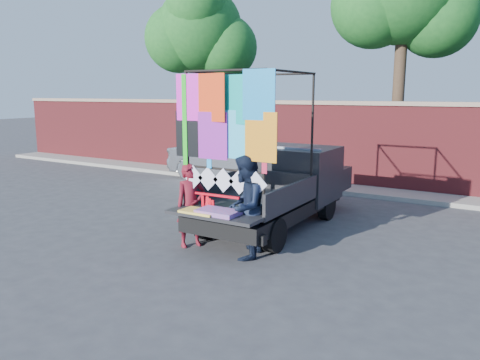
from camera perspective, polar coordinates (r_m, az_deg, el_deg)
The scene contains 9 objects.
ground at distance 8.64m, azimuth -1.55°, elevation -8.68°, with size 90.00×90.00×0.00m, color #38383A.
brick_wall at distance 14.62m, azimuth 13.51°, elevation 4.31°, with size 30.00×0.45×2.61m.
curb at distance 14.15m, azimuth 12.41°, elevation -1.04°, with size 30.00×1.20×0.12m, color gray.
tree_left at distance 18.66m, azimuth -5.00°, elevation 17.52°, with size 4.20×3.30×7.05m.
pickup_truck at distance 10.49m, azimuth 5.62°, elevation -0.63°, with size 2.05×5.15×3.24m.
sedan at distance 15.17m, azimuth -1.45°, elevation 2.45°, with size 1.49×4.28×1.41m, color silver.
woman at distance 8.76m, azimuth -6.00°, elevation -3.10°, with size 0.57×0.38×1.57m, color maroon.
man at distance 8.08m, azimuth 0.63°, elevation -3.32°, with size 0.88×0.69×1.82m, color black.
streamer_bundle at distance 8.45m, azimuth -3.43°, elevation -3.05°, with size 0.92×0.08×0.64m.
Camera 1 is at (4.43, -6.85, 2.85)m, focal length 35.00 mm.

